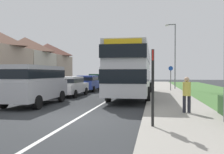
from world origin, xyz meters
The scene contains 14 objects.
ground_plane centered at (0.00, 0.00, 0.00)m, with size 120.00×120.00×0.00m, color #2D3033.
lane_marking_centre centered at (0.00, 8.00, 0.00)m, with size 0.14×60.00×0.01m, color silver.
pavement_near_side centered at (4.20, 6.00, 0.06)m, with size 3.20×68.00×0.12m, color #9E998E.
double_decker_bus centered at (1.42, 9.03, 2.14)m, with size 2.80×11.52×3.70m.
parked_van_silver centered at (-3.68, 3.66, 1.34)m, with size 2.11×5.10×2.25m.
parked_car_white centered at (-3.56, 9.05, 0.87)m, with size 1.99×4.58×1.56m.
parked_car_blue centered at (-3.48, 14.20, 0.88)m, with size 1.94×4.19×1.59m.
parked_car_dark_green centered at (-3.72, 19.54, 0.94)m, with size 1.90×4.59×1.72m.
pedestrian_at_stop centered at (4.44, 1.60, 0.98)m, with size 0.34×0.34×1.67m.
bus_stop_sign centered at (3.00, -1.36, 1.54)m, with size 0.09×0.52×2.60m.
cycle_route_sign centered at (4.67, 15.17, 1.43)m, with size 0.44×0.08×2.52m.
street_lamp_near centered at (5.39, -0.25, 4.09)m, with size 1.14×0.20×7.10m.
street_lamp_mid centered at (5.22, 18.20, 4.17)m, with size 1.14×0.20×7.24m.
house_terrace_far_side centered at (-13.84, 16.97, 3.30)m, with size 6.07×27.26×6.60m.
Camera 1 is at (3.04, -9.24, 1.83)m, focal length 38.76 mm.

